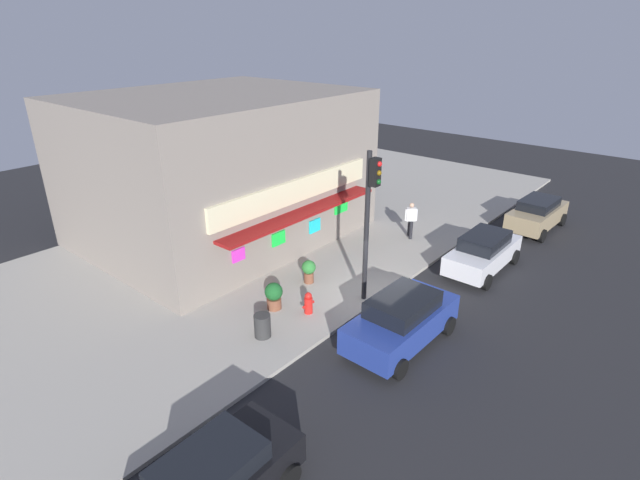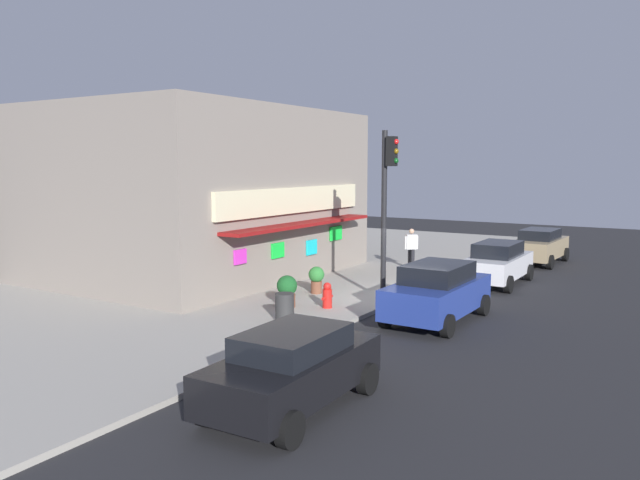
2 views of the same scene
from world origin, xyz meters
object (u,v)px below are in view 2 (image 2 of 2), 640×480
(potted_plant_by_window, at_px, (287,290))
(parked_car_blue, at_px, (437,292))
(traffic_light, at_px, (387,193))
(parked_car_black, at_px, (293,368))
(parked_car_tan, at_px, (540,246))
(fire_hydrant, at_px, (327,296))
(pedestrian, at_px, (411,247))
(potted_plant_by_doorway, at_px, (316,278))
(trash_can, at_px, (285,307))
(parked_car_white, at_px, (498,263))

(potted_plant_by_window, height_order, parked_car_blue, parked_car_blue)
(traffic_light, relative_size, parked_car_black, 1.36)
(parked_car_tan, xyz_separation_m, parked_car_blue, (-12.70, 0.04, 0.05))
(fire_hydrant, bearing_deg, traffic_light, -25.85)
(pedestrian, relative_size, potted_plant_by_doorway, 1.84)
(fire_hydrant, height_order, potted_plant_by_window, potted_plant_by_window)
(potted_plant_by_window, bearing_deg, traffic_light, -38.96)
(parked_car_black, bearing_deg, potted_plant_by_doorway, 29.70)
(traffic_light, xyz_separation_m, potted_plant_by_window, (-2.64, 2.14, -2.99))
(parked_car_tan, bearing_deg, traffic_light, 168.14)
(trash_can, relative_size, parked_car_white, 0.19)
(parked_car_tan, bearing_deg, parked_car_white, 178.16)
(fire_hydrant, xyz_separation_m, parked_car_blue, (0.68, -3.34, 0.37))
(potted_plant_by_window, height_order, parked_car_black, parked_car_black)
(traffic_light, bearing_deg, potted_plant_by_window, 141.04)
(potted_plant_by_doorway, distance_m, parked_car_tan, 12.66)
(parked_car_tan, bearing_deg, parked_car_black, -179.66)
(fire_hydrant, xyz_separation_m, parked_car_tan, (13.38, -3.38, 0.32))
(parked_car_black, bearing_deg, fire_hydrant, 26.52)
(trash_can, distance_m, potted_plant_by_window, 1.74)
(pedestrian, height_order, parked_car_black, pedestrian)
(traffic_light, xyz_separation_m, parked_car_white, (5.25, -2.18, -2.83))
(traffic_light, relative_size, trash_can, 6.97)
(trash_can, distance_m, parked_car_tan, 15.82)
(traffic_light, relative_size, parked_car_blue, 1.30)
(fire_hydrant, xyz_separation_m, potted_plant_by_window, (-0.57, 1.13, 0.16))
(potted_plant_by_doorway, relative_size, parked_car_tan, 0.23)
(parked_car_tan, relative_size, parked_car_white, 0.98)
(fire_hydrant, relative_size, parked_car_white, 0.19)
(parked_car_white, bearing_deg, parked_car_tan, -1.84)
(trash_can, distance_m, pedestrian, 10.23)
(traffic_light, distance_m, potted_plant_by_window, 4.52)
(potted_plant_by_doorway, bearing_deg, pedestrian, -6.19)
(pedestrian, bearing_deg, traffic_light, -163.86)
(pedestrian, xyz_separation_m, parked_car_blue, (-7.49, -4.10, -0.20))
(traffic_light, height_order, trash_can, traffic_light)
(pedestrian, relative_size, parked_car_tan, 0.42)
(potted_plant_by_doorway, xyz_separation_m, parked_car_white, (5.64, -4.65, 0.16))
(potted_plant_by_window, bearing_deg, parked_car_blue, -74.37)
(trash_can, bearing_deg, parked_car_black, -143.46)
(parked_car_tan, bearing_deg, parked_car_blue, 179.82)
(pedestrian, height_order, parked_car_white, pedestrian)
(fire_hydrant, relative_size, parked_car_tan, 0.20)
(potted_plant_by_doorway, height_order, potted_plant_by_window, potted_plant_by_window)
(traffic_light, distance_m, fire_hydrant, 3.90)
(parked_car_blue, bearing_deg, parked_car_tan, -0.18)
(potted_plant_by_window, bearing_deg, potted_plant_by_doorway, 8.40)
(parked_car_blue, bearing_deg, parked_car_black, -178.80)
(potted_plant_by_window, bearing_deg, parked_car_white, -28.66)
(trash_can, relative_size, potted_plant_by_doorway, 0.85)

